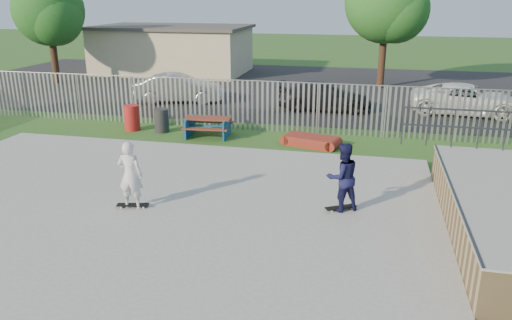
% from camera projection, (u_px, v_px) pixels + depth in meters
% --- Properties ---
extents(ground, '(120.00, 120.00, 0.00)m').
position_uv_depth(ground, '(129.00, 220.00, 12.22)').
color(ground, '#396221').
rests_on(ground, ground).
extents(concrete_slab, '(15.00, 12.00, 0.15)m').
position_uv_depth(concrete_slab, '(129.00, 217.00, 12.20)').
color(concrete_slab, gray).
rests_on(concrete_slab, ground).
extents(fence, '(26.04, 16.02, 2.00)m').
position_uv_depth(fence, '(221.00, 134.00, 15.94)').
color(fence, gray).
rests_on(fence, ground).
extents(picnic_table, '(1.87, 1.58, 0.74)m').
position_uv_depth(picnic_table, '(208.00, 127.00, 19.30)').
color(picnic_table, maroon).
rests_on(picnic_table, ground).
extents(funbox, '(1.94, 1.32, 0.35)m').
position_uv_depth(funbox, '(311.00, 141.00, 18.15)').
color(funbox, maroon).
rests_on(funbox, ground).
extents(trash_bin_red, '(0.61, 0.61, 1.02)m').
position_uv_depth(trash_bin_red, '(132.00, 118.00, 20.11)').
color(trash_bin_red, '#AE1C1A').
rests_on(trash_bin_red, ground).
extents(trash_bin_grey, '(0.56, 0.56, 0.94)m').
position_uv_depth(trash_bin_grey, '(162.00, 120.00, 19.86)').
color(trash_bin_grey, '#252527').
rests_on(trash_bin_grey, ground).
extents(parking_lot, '(40.00, 18.00, 0.02)m').
position_uv_depth(parking_lot, '(275.00, 86.00, 29.79)').
color(parking_lot, black).
rests_on(parking_lot, ground).
extents(car_silver, '(4.59, 2.51, 1.43)m').
position_uv_depth(car_silver, '(179.00, 88.00, 25.16)').
color(car_silver, '#AEAEB3').
rests_on(car_silver, parking_lot).
extents(car_dark, '(4.55, 2.07, 1.29)m').
position_uv_depth(car_dark, '(324.00, 96.00, 23.51)').
color(car_dark, black).
rests_on(car_dark, parking_lot).
extents(car_white, '(5.20, 2.85, 1.38)m').
position_uv_depth(car_white, '(467.00, 99.00, 22.62)').
color(car_white, white).
rests_on(car_white, parking_lot).
extents(building, '(10.40, 6.40, 3.20)m').
position_uv_depth(building, '(173.00, 49.00, 34.67)').
color(building, beige).
rests_on(building, ground).
extents(tree_left, '(4.16, 4.16, 6.42)m').
position_uv_depth(tree_left, '(48.00, 11.00, 29.58)').
color(tree_left, '#452A1B').
rests_on(tree_left, ground).
extents(tree_mid, '(4.67, 4.67, 7.21)m').
position_uv_depth(tree_mid, '(387.00, 1.00, 27.96)').
color(tree_mid, '#452B1B').
rests_on(tree_mid, ground).
extents(skateboard_a, '(0.79, 0.58, 0.08)m').
position_uv_depth(skateboard_a, '(341.00, 208.00, 12.43)').
color(skateboard_a, black).
rests_on(skateboard_a, concrete_slab).
extents(skateboard_b, '(0.82, 0.37, 0.08)m').
position_uv_depth(skateboard_b, '(133.00, 206.00, 12.57)').
color(skateboard_b, black).
rests_on(skateboard_b, concrete_slab).
extents(skater_navy, '(1.06, 0.99, 1.73)m').
position_uv_depth(skater_navy, '(342.00, 177.00, 12.17)').
color(skater_navy, '#14153E').
rests_on(skater_navy, concrete_slab).
extents(skater_white, '(0.65, 0.44, 1.73)m').
position_uv_depth(skater_white, '(130.00, 175.00, 12.31)').
color(skater_white, silver).
rests_on(skater_white, concrete_slab).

